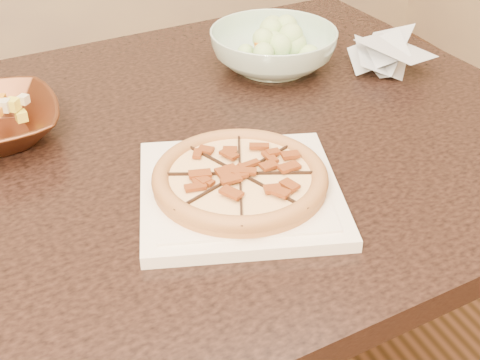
% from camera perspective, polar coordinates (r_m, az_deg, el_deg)
% --- Properties ---
extents(dining_table, '(1.55, 1.08, 0.75)m').
position_cam_1_polar(dining_table, '(1.10, -9.57, -2.27)').
color(dining_table, black).
rests_on(dining_table, floor).
extents(plate, '(0.34, 0.34, 0.02)m').
position_cam_1_polar(plate, '(0.94, 0.00, -0.99)').
color(plate, '#F1E4CE').
rests_on(plate, dining_table).
extents(pizza, '(0.25, 0.25, 0.03)m').
position_cam_1_polar(pizza, '(0.92, -0.00, 0.20)').
color(pizza, '#AA6739').
rests_on(pizza, plate).
extents(salad_bowl, '(0.26, 0.26, 0.08)m').
position_cam_1_polar(salad_bowl, '(1.32, 2.86, 11.07)').
color(salad_bowl, silver).
rests_on(salad_bowl, dining_table).
extents(salad, '(0.12, 0.12, 0.04)m').
position_cam_1_polar(salad, '(1.30, 2.95, 13.35)').
color(salad, '#CEE68E').
rests_on(salad, salad_bowl).
extents(cling_film, '(0.20, 0.17, 0.05)m').
position_cam_1_polar(cling_film, '(1.35, 12.32, 10.31)').
color(cling_film, silver).
rests_on(cling_film, dining_table).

